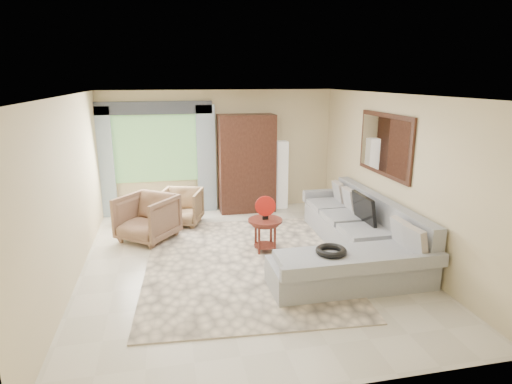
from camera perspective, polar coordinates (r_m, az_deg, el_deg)
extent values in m
plane|color=silver|center=(6.90, -1.44, -9.30)|extent=(6.00, 6.00, 0.00)
cube|color=#F5E0C2|center=(6.87, -1.72, -9.33)|extent=(3.28, 4.20, 0.02)
cube|color=#A6A9AF|center=(7.85, 12.41, -5.03)|extent=(0.90, 2.40, 0.40)
cube|color=#A6A9AF|center=(6.23, 12.53, -10.45)|extent=(2.30, 0.80, 0.40)
cube|color=#A6A9AF|center=(7.52, 16.27, -2.56)|extent=(0.20, 3.20, 0.50)
cube|color=#A6A9AF|center=(8.88, 9.15, -0.43)|extent=(0.90, 0.16, 0.22)
cube|color=#A6A9AF|center=(5.75, 14.56, -9.65)|extent=(2.30, 0.10, 0.18)
cube|color=black|center=(7.38, 14.20, -2.18)|extent=(0.14, 0.74, 0.48)
torus|color=black|center=(6.00, 9.99, -7.72)|extent=(0.43, 0.43, 0.09)
cylinder|color=#4D1B14|center=(7.10, 1.24, -3.81)|extent=(0.57, 0.57, 0.04)
cylinder|color=#4D1B14|center=(7.20, 1.23, -6.04)|extent=(0.38, 0.38, 0.52)
cylinder|color=red|center=(7.02, 1.25, -1.89)|extent=(0.34, 0.09, 0.34)
imported|color=brown|center=(7.91, -14.32, -3.36)|extent=(1.25, 1.26, 0.83)
imported|color=olive|center=(8.63, -9.94, -1.98)|extent=(0.96, 0.98, 0.71)
imported|color=#999999|center=(8.99, -17.29, -2.53)|extent=(0.51, 0.47, 0.48)
cube|color=black|center=(9.24, -1.26, 3.81)|extent=(1.20, 0.55, 2.10)
cube|color=silver|center=(9.54, 3.41, 2.30)|extent=(0.24, 0.24, 1.50)
cube|color=#669E59|center=(9.27, -13.23, 5.65)|extent=(1.80, 0.04, 1.40)
cube|color=#9EB7CC|center=(9.31, -19.63, 3.65)|extent=(0.40, 0.08, 2.30)
cube|color=#9EB7CC|center=(9.26, -6.63, 4.37)|extent=(0.40, 0.08, 2.30)
cube|color=#1E232D|center=(9.11, -13.56, 10.86)|extent=(2.40, 0.12, 0.26)
cube|color=black|center=(7.55, 16.80, 6.05)|extent=(0.04, 1.70, 1.05)
cube|color=white|center=(7.54, 16.63, 6.05)|extent=(0.02, 1.54, 0.90)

